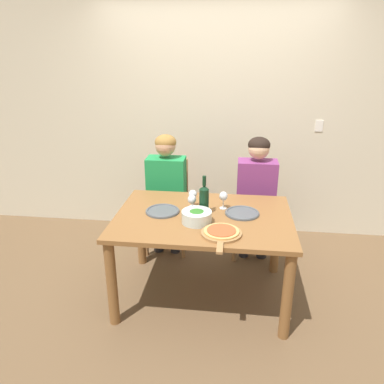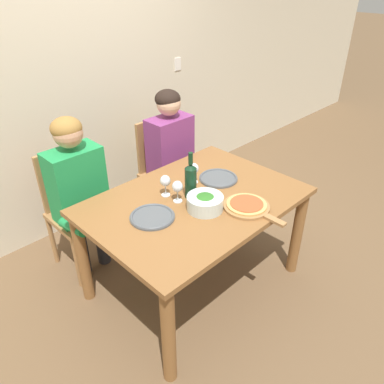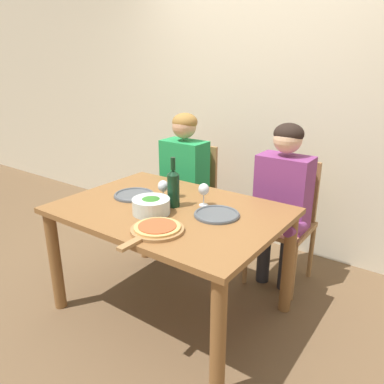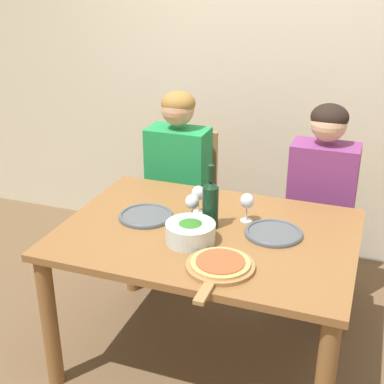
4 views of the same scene
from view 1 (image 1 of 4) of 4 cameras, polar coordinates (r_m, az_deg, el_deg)
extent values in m
plane|color=brown|center=(3.41, 1.60, -15.23)|extent=(40.00, 40.00, 0.00)
cube|color=beige|center=(4.16, 3.62, 11.79)|extent=(10.00, 0.05, 2.70)
cube|color=white|center=(4.23, 18.80, 9.51)|extent=(0.08, 0.01, 0.12)
cube|color=brown|center=(3.03, 1.75, -3.92)|extent=(1.42, 1.01, 0.04)
cylinder|color=brown|center=(2.97, -12.12, -13.45)|extent=(0.08, 0.08, 0.72)
cylinder|color=brown|center=(2.86, 14.32, -15.14)|extent=(0.08, 0.08, 0.72)
cylinder|color=brown|center=(3.70, -7.80, -5.79)|extent=(0.08, 0.08, 0.72)
cylinder|color=brown|center=(3.61, 12.74, -6.83)|extent=(0.08, 0.08, 0.72)
cube|color=#9E7042|center=(3.91, -3.76, -2.59)|extent=(0.42, 0.42, 0.04)
cube|color=#9E7042|center=(3.99, -3.34, 1.86)|extent=(0.38, 0.03, 0.47)
cylinder|color=#9E7042|center=(3.88, -6.97, -6.76)|extent=(0.04, 0.04, 0.44)
cylinder|color=#9E7042|center=(3.81, -1.37, -7.13)|extent=(0.04, 0.04, 0.44)
cylinder|color=#9E7042|center=(4.21, -5.76, -4.37)|extent=(0.04, 0.04, 0.44)
cylinder|color=#9E7042|center=(4.15, -0.61, -4.66)|extent=(0.04, 0.04, 0.44)
cube|color=#9E7042|center=(3.85, 9.51, -3.21)|extent=(0.42, 0.42, 0.04)
cube|color=#9E7042|center=(3.94, 9.63, 1.32)|extent=(0.38, 0.03, 0.47)
cylinder|color=#9E7042|center=(3.78, 6.49, -7.54)|extent=(0.04, 0.04, 0.44)
cylinder|color=#9E7042|center=(3.80, 12.28, -7.75)|extent=(0.04, 0.04, 0.44)
cylinder|color=#9E7042|center=(4.12, 6.57, -5.01)|extent=(0.04, 0.04, 0.44)
cylinder|color=#9E7042|center=(4.14, 11.86, -5.22)|extent=(0.04, 0.04, 0.44)
cylinder|color=#28282D|center=(3.95, -5.19, -5.89)|extent=(0.10, 0.10, 0.47)
cylinder|color=#28282D|center=(3.91, -2.60, -6.05)|extent=(0.10, 0.10, 0.47)
cube|color=#1E8C47|center=(3.78, -3.92, 1.29)|extent=(0.38, 0.22, 0.54)
cylinder|color=#1E8C47|center=(3.66, -7.65, -2.08)|extent=(0.07, 0.31, 0.14)
cylinder|color=#1E8C47|center=(3.58, -1.43, -2.40)|extent=(0.07, 0.31, 0.14)
sphere|color=tan|center=(3.67, -4.07, 7.03)|extent=(0.20, 0.20, 0.20)
ellipsoid|color=olive|center=(3.67, -4.05, 7.60)|extent=(0.21, 0.21, 0.15)
cylinder|color=#28282D|center=(3.87, 8.02, -6.59)|extent=(0.10, 0.10, 0.47)
cylinder|color=#28282D|center=(3.88, 10.69, -6.69)|extent=(0.10, 0.10, 0.47)
cube|color=#7A3370|center=(3.72, 9.78, 0.70)|extent=(0.38, 0.22, 0.54)
cylinder|color=#7A3370|center=(3.55, 6.56, -2.78)|extent=(0.07, 0.31, 0.14)
cylinder|color=#7A3370|center=(3.57, 12.99, -3.04)|extent=(0.07, 0.31, 0.14)
sphere|color=#DBAD89|center=(3.61, 10.16, 6.52)|extent=(0.20, 0.20, 0.20)
ellipsoid|color=black|center=(3.61, 10.19, 7.09)|extent=(0.21, 0.21, 0.15)
cylinder|color=black|center=(3.02, 1.83, -1.46)|extent=(0.08, 0.08, 0.21)
cone|color=black|center=(2.98, 1.85, 0.70)|extent=(0.08, 0.08, 0.03)
cylinder|color=black|center=(2.96, 1.87, 1.73)|extent=(0.03, 0.03, 0.08)
cylinder|color=silver|center=(2.89, 0.72, -3.80)|extent=(0.23, 0.23, 0.09)
ellipsoid|color=#2D6B23|center=(2.89, 0.72, -3.72)|extent=(0.19, 0.19, 0.10)
cylinder|color=#4C5156|center=(3.10, -4.51, -2.94)|extent=(0.28, 0.28, 0.01)
torus|color=#4C5156|center=(3.10, -4.51, -2.84)|extent=(0.27, 0.27, 0.02)
cylinder|color=#4C5156|center=(3.08, 7.65, -3.24)|extent=(0.28, 0.28, 0.01)
torus|color=#4C5156|center=(3.08, 7.66, -3.14)|extent=(0.27, 0.27, 0.02)
cylinder|color=#9E7042|center=(2.74, 4.50, -6.26)|extent=(0.30, 0.30, 0.02)
cube|color=#9E7042|center=(2.55, 4.26, -8.52)|extent=(0.04, 0.14, 0.02)
cylinder|color=tan|center=(2.73, 4.51, -5.98)|extent=(0.26, 0.26, 0.01)
cylinder|color=#AD4C28|center=(2.73, 4.51, -5.83)|extent=(0.21, 0.21, 0.01)
cylinder|color=silver|center=(3.19, 0.12, -2.19)|extent=(0.06, 0.06, 0.01)
cylinder|color=silver|center=(3.17, 0.12, -1.52)|extent=(0.01, 0.01, 0.07)
ellipsoid|color=silver|center=(3.15, 0.12, -0.36)|extent=(0.07, 0.07, 0.08)
ellipsoid|color=maroon|center=(3.15, 0.12, -0.56)|extent=(0.06, 0.06, 0.03)
cylinder|color=silver|center=(3.16, 4.75, -2.47)|extent=(0.06, 0.06, 0.01)
cylinder|color=silver|center=(3.15, 4.78, -1.79)|extent=(0.01, 0.01, 0.07)
ellipsoid|color=silver|center=(3.12, 4.81, -0.63)|extent=(0.07, 0.07, 0.08)
ellipsoid|color=maroon|center=(3.13, 4.81, -0.84)|extent=(0.06, 0.06, 0.03)
cylinder|color=silver|center=(3.09, -0.01, -3.01)|extent=(0.06, 0.06, 0.01)
cylinder|color=silver|center=(3.07, -0.01, -2.32)|extent=(0.01, 0.01, 0.07)
ellipsoid|color=silver|center=(3.05, -0.01, -1.13)|extent=(0.07, 0.07, 0.08)
ellipsoid|color=maroon|center=(3.05, -0.01, -1.34)|extent=(0.06, 0.06, 0.03)
camera|label=2|loc=(2.15, -49.60, 15.82)|focal=35.00mm
camera|label=3|loc=(1.59, 53.53, -1.29)|focal=35.00mm
camera|label=4|loc=(0.73, 48.57, 9.58)|focal=50.00mm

